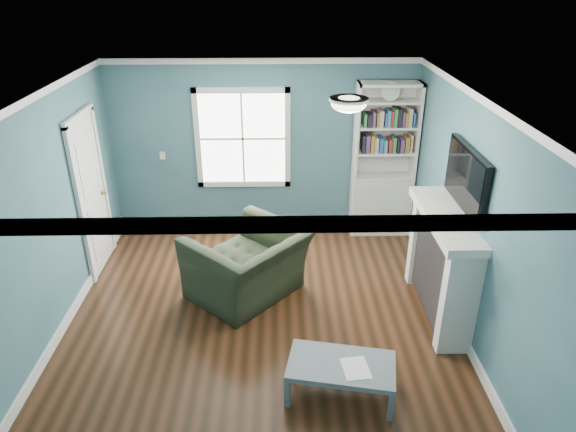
{
  "coord_description": "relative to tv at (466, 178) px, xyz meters",
  "views": [
    {
      "loc": [
        0.21,
        -4.79,
        3.74
      ],
      "look_at": [
        0.32,
        0.4,
        1.2
      ],
      "focal_mm": 32.0,
      "sensor_mm": 36.0,
      "label": 1
    }
  ],
  "objects": [
    {
      "name": "trim",
      "position": [
        -2.2,
        -0.2,
        -0.49
      ],
      "size": [
        4.5,
        5.0,
        2.6
      ],
      "color": "white",
      "rests_on": "ground"
    },
    {
      "name": "recliner",
      "position": [
        -2.38,
        0.44,
        -1.16
      ],
      "size": [
        1.49,
        1.52,
        1.13
      ],
      "primitive_type": "imported",
      "rotation": [
        0.0,
        0.0,
        -2.31
      ],
      "color": "black",
      "rests_on": "ground"
    },
    {
      "name": "door",
      "position": [
        -4.42,
        1.2,
        -0.65
      ],
      "size": [
        0.12,
        0.98,
        2.17
      ],
      "color": "silver",
      "rests_on": "ground"
    },
    {
      "name": "tv",
      "position": [
        0.0,
        0.0,
        0.0
      ],
      "size": [
        0.06,
        1.1,
        0.65
      ],
      "primitive_type": "cube",
      "color": "black",
      "rests_on": "fireplace"
    },
    {
      "name": "light_switch",
      "position": [
        -3.7,
        2.28,
        -0.52
      ],
      "size": [
        0.08,
        0.01,
        0.12
      ],
      "primitive_type": "cube",
      "color": "white",
      "rests_on": "room_walls"
    },
    {
      "name": "ceiling_fixture",
      "position": [
        -1.3,
        -0.1,
        0.82
      ],
      "size": [
        0.38,
        0.38,
        0.15
      ],
      "color": "white",
      "rests_on": "room_walls"
    },
    {
      "name": "floor",
      "position": [
        -2.2,
        -0.2,
        -1.72
      ],
      "size": [
        5.0,
        5.0,
        0.0
      ],
      "primitive_type": "plane",
      "color": "black",
      "rests_on": "ground"
    },
    {
      "name": "bookshelf",
      "position": [
        -0.43,
        2.1,
        -0.8
      ],
      "size": [
        0.9,
        0.35,
        2.31
      ],
      "color": "silver",
      "rests_on": "ground"
    },
    {
      "name": "fireplace",
      "position": [
        -0.12,
        0.0,
        -1.09
      ],
      "size": [
        0.44,
        1.58,
        1.3
      ],
      "color": "black",
      "rests_on": "ground"
    },
    {
      "name": "room_walls",
      "position": [
        -2.2,
        -0.2,
        -0.14
      ],
      "size": [
        5.0,
        5.0,
        5.0
      ],
      "color": "#335C6C",
      "rests_on": "ground"
    },
    {
      "name": "paper_sheet",
      "position": [
        -1.28,
        -1.34,
        -1.36
      ],
      "size": [
        0.27,
        0.33,
        0.0
      ],
      "primitive_type": "cube",
      "rotation": [
        0.0,
        0.0,
        0.12
      ],
      "color": "white",
      "rests_on": "coffee_table"
    },
    {
      "name": "window",
      "position": [
        -2.5,
        2.29,
        -0.27
      ],
      "size": [
        1.4,
        0.06,
        1.5
      ],
      "color": "white",
      "rests_on": "room_walls"
    },
    {
      "name": "coffee_table",
      "position": [
        -1.41,
        -1.28,
        -1.41
      ],
      "size": [
        1.09,
        0.73,
        0.37
      ],
      "rotation": [
        0.0,
        0.0,
        -0.2
      ],
      "color": "#555D66",
      "rests_on": "ground"
    }
  ]
}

